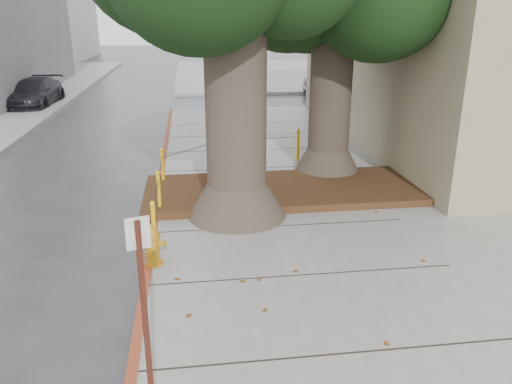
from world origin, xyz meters
TOP-DOWN VIEW (x-y plane):
  - ground at (0.00, 0.00)m, footprint 140.00×140.00m
  - sidewalk_far at (6.00, 30.00)m, footprint 16.00×20.00m
  - curb_red at (-2.00, 2.50)m, footprint 0.14×26.00m
  - planter_bed at (0.90, 3.90)m, footprint 6.40×2.60m
  - building_side_white at (16.00, 26.00)m, footprint 10.00×10.00m
  - bollard_ring at (-0.87, 4.38)m, footprint 3.79×5.39m
  - fire_hydrant at (-1.90, 0.69)m, footprint 0.39×0.38m
  - signpost at (-1.71, -2.73)m, footprint 0.22×0.08m
  - car_silver at (6.74, 19.63)m, footprint 3.76×1.87m
  - car_red at (9.70, 18.12)m, footprint 3.71×1.42m
  - car_dark at (-8.37, 17.80)m, footprint 2.06×4.60m

SIDE VIEW (x-z plane):
  - ground at x=0.00m, z-range 0.00..0.00m
  - sidewalk_far at x=6.00m, z-range 0.00..0.15m
  - curb_red at x=-2.00m, z-range -0.01..0.15m
  - planter_bed at x=0.90m, z-range 0.15..0.31m
  - fire_hydrant at x=-1.90m, z-range 0.14..0.87m
  - car_red at x=9.70m, z-range 0.00..1.21m
  - car_silver at x=6.74m, z-range 0.00..1.23m
  - car_dark at x=-8.37m, z-range 0.00..1.31m
  - bollard_ring at x=-0.87m, z-range 0.19..1.14m
  - signpost at x=-1.71m, z-range 0.30..2.54m
  - building_side_white at x=16.00m, z-range 0.00..9.00m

